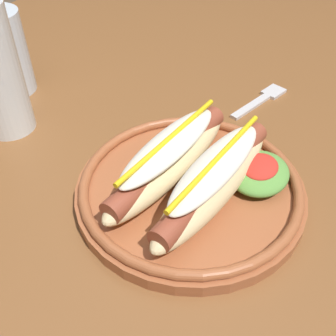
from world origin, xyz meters
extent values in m
cube|color=brown|center=(0.00, 0.00, 0.72)|extent=(1.48, 0.99, 0.04)
cylinder|color=brown|center=(0.65, 0.41, 0.35)|extent=(0.06, 0.06, 0.70)
cylinder|color=#9E5633|center=(-0.01, -0.16, 0.75)|extent=(0.27, 0.27, 0.02)
torus|color=#9E5633|center=(-0.01, -0.16, 0.76)|extent=(0.26, 0.26, 0.01)
ellipsoid|color=beige|center=(-0.01, -0.19, 0.78)|extent=(0.23, 0.06, 0.04)
cylinder|color=brown|center=(-0.01, -0.19, 0.78)|extent=(0.21, 0.04, 0.03)
ellipsoid|color=silver|center=(-0.01, -0.19, 0.80)|extent=(0.17, 0.06, 0.02)
cylinder|color=yellow|center=(-0.01, -0.19, 0.81)|extent=(0.18, 0.02, 0.01)
ellipsoid|color=beige|center=(-0.01, -0.13, 0.78)|extent=(0.23, 0.06, 0.04)
cylinder|color=brown|center=(-0.01, -0.13, 0.78)|extent=(0.21, 0.04, 0.03)
ellipsoid|color=silver|center=(-0.01, -0.13, 0.80)|extent=(0.17, 0.06, 0.02)
cylinder|color=yellow|center=(-0.01, -0.13, 0.81)|extent=(0.18, 0.02, 0.01)
ellipsoid|color=#5B9942|center=(0.04, -0.22, 0.77)|extent=(0.08, 0.07, 0.02)
ellipsoid|color=red|center=(0.04, -0.22, 0.78)|extent=(0.05, 0.04, 0.01)
cube|color=silver|center=(0.20, -0.15, 0.74)|extent=(0.09, 0.03, 0.00)
cube|color=silver|center=(0.26, -0.17, 0.74)|extent=(0.04, 0.03, 0.00)
cylinder|color=silver|center=(0.05, 0.20, 0.80)|extent=(0.08, 0.08, 0.13)
camera|label=1|loc=(-0.31, -0.31, 1.08)|focal=43.17mm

